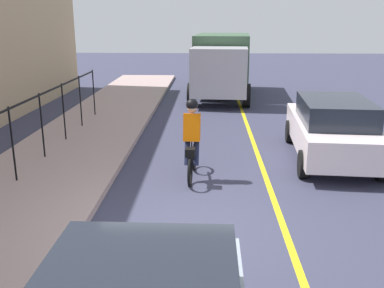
# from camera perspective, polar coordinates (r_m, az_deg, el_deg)

# --- Properties ---
(ground_plane) EXTENTS (80.00, 80.00, 0.00)m
(ground_plane) POSITION_cam_1_polar(r_m,az_deg,el_deg) (7.59, -0.15, -11.14)
(ground_plane) COLOR #36374D
(lane_line_centre) EXTENTS (36.00, 0.12, 0.01)m
(lane_line_centre) POSITION_cam_1_polar(r_m,az_deg,el_deg) (7.69, 12.08, -11.09)
(lane_line_centre) COLOR yellow
(lane_line_centre) RESTS_ON ground
(cyclist_lead) EXTENTS (1.71, 0.38, 1.83)m
(cyclist_lead) POSITION_cam_1_polar(r_m,az_deg,el_deg) (9.54, -0.00, 0.51)
(cyclist_lead) COLOR black
(cyclist_lead) RESTS_ON ground
(patrol_sedan) EXTENTS (4.52, 2.18, 1.58)m
(patrol_sedan) POSITION_cam_1_polar(r_m,az_deg,el_deg) (11.52, 17.85, 2.00)
(patrol_sedan) COLOR white
(patrol_sedan) RESTS_ON ground
(box_truck_background) EXTENTS (6.85, 2.89, 2.78)m
(box_truck_background) POSITION_cam_1_polar(r_m,az_deg,el_deg) (20.26, 3.93, 10.58)
(box_truck_background) COLOR #3C5A3F
(box_truck_background) RESTS_ON ground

